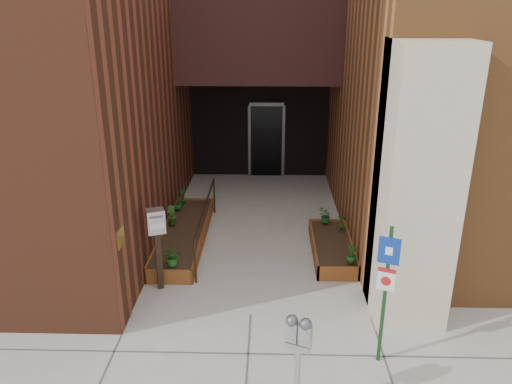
{
  "coord_description": "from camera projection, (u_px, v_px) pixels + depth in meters",
  "views": [
    {
      "loc": [
        0.28,
        -7.04,
        4.86
      ],
      "look_at": [
        0.04,
        1.8,
        1.51
      ],
      "focal_mm": 35.0,
      "sensor_mm": 36.0,
      "label": 1
    }
  ],
  "objects": [
    {
      "name": "handrail",
      "position": [
        206.0,
        211.0,
        10.55
      ],
      "size": [
        0.04,
        3.34,
        0.9
      ],
      "color": "black",
      "rests_on": "ground"
    },
    {
      "name": "shrub_left_c",
      "position": [
        178.0,
        203.0,
        11.72
      ],
      "size": [
        0.27,
        0.27,
        0.35
      ],
      "primitive_type": "imported",
      "rotation": [
        0.0,
        0.0,
        4.01
      ],
      "color": "#165017",
      "rests_on": "planter_left"
    },
    {
      "name": "shrub_left_b",
      "position": [
        171.0,
        215.0,
        10.94
      ],
      "size": [
        0.32,
        0.32,
        0.41
      ],
      "primitive_type": "imported",
      "rotation": [
        0.0,
        0.0,
        2.5
      ],
      "color": "#24611B",
      "rests_on": "planter_left"
    },
    {
      "name": "parking_meter",
      "position": [
        298.0,
        340.0,
        5.91
      ],
      "size": [
        0.33,
        0.22,
        1.44
      ],
      "color": "#9F9FA1",
      "rests_on": "ground"
    },
    {
      "name": "planter_left",
      "position": [
        184.0,
        236.0,
        10.83
      ],
      "size": [
        0.9,
        3.6,
        0.3
      ],
      "color": "brown",
      "rests_on": "ground"
    },
    {
      "name": "shrub_right_c",
      "position": [
        325.0,
        216.0,
        11.01
      ],
      "size": [
        0.42,
        0.42,
        0.33
      ],
      "primitive_type": "imported",
      "rotation": [
        0.0,
        0.0,
        4.07
      ],
      "color": "#1B6020",
      "rests_on": "planter_right"
    },
    {
      "name": "shrub_left_a",
      "position": [
        173.0,
        256.0,
        9.2
      ],
      "size": [
        0.41,
        0.41,
        0.39
      ],
      "primitive_type": "imported",
      "rotation": [
        0.0,
        0.0,
        0.21
      ],
      "color": "#205F1B",
      "rests_on": "planter_left"
    },
    {
      "name": "shrub_right_a",
      "position": [
        351.0,
        254.0,
        9.31
      ],
      "size": [
        0.27,
        0.27,
        0.34
      ],
      "primitive_type": "imported",
      "rotation": [
        0.0,
        0.0,
        0.95
      ],
      "color": "#1C5317",
      "rests_on": "planter_right"
    },
    {
      "name": "planter_right",
      "position": [
        332.0,
        248.0,
        10.28
      ],
      "size": [
        0.8,
        2.2,
        0.3
      ],
      "color": "brown",
      "rests_on": "ground"
    },
    {
      "name": "ground",
      "position": [
        251.0,
        314.0,
        8.31
      ],
      "size": [
        80.0,
        80.0,
        0.0
      ],
      "primitive_type": "plane",
      "color": "#9E9991",
      "rests_on": "ground"
    },
    {
      "name": "shrub_left_d",
      "position": [
        183.0,
        196.0,
        12.07
      ],
      "size": [
        0.28,
        0.28,
        0.39
      ],
      "primitive_type": "imported",
      "rotation": [
        0.0,
        0.0,
        5.29
      ],
      "color": "#175218",
      "rests_on": "planter_left"
    },
    {
      "name": "shrub_right_b",
      "position": [
        341.0,
        222.0,
        10.68
      ],
      "size": [
        0.23,
        0.23,
        0.34
      ],
      "primitive_type": "imported",
      "rotation": [
        0.0,
        0.0,
        2.79
      ],
      "color": "#1C631D",
      "rests_on": "planter_right"
    },
    {
      "name": "sign_post",
      "position": [
        386.0,
        282.0,
        6.79
      ],
      "size": [
        0.28,
        0.13,
        2.13
      ],
      "color": "#143717",
      "rests_on": "ground"
    },
    {
      "name": "payment_dropbox",
      "position": [
        157.0,
        232.0,
        8.71
      ],
      "size": [
        0.37,
        0.32,
        1.54
      ],
      "color": "black",
      "rests_on": "ground"
    }
  ]
}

